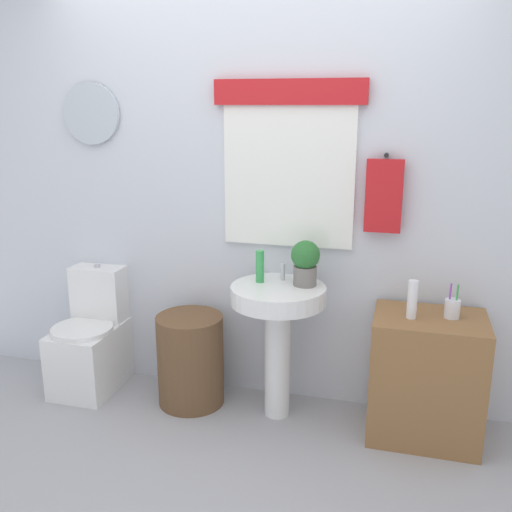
# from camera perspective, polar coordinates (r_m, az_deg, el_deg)

# --- Properties ---
(ground_plane) EXTENTS (8.00, 8.00, 0.00)m
(ground_plane) POSITION_cam_1_polar(r_m,az_deg,el_deg) (2.88, -6.22, -23.38)
(ground_plane) COLOR #A3A3A8
(back_wall) EXTENTS (4.40, 0.18, 2.60)m
(back_wall) POSITION_cam_1_polar(r_m,az_deg,el_deg) (3.38, 0.28, 6.92)
(back_wall) COLOR silver
(back_wall) RESTS_ON ground_plane
(toilet) EXTENTS (0.38, 0.51, 0.79)m
(toilet) POSITION_cam_1_polar(r_m,az_deg,el_deg) (3.83, -16.28, -8.39)
(toilet) COLOR white
(toilet) RESTS_ON ground_plane
(laundry_hamper) EXTENTS (0.40, 0.40, 0.56)m
(laundry_hamper) POSITION_cam_1_polar(r_m,az_deg,el_deg) (3.51, -6.64, -10.38)
(laundry_hamper) COLOR brown
(laundry_hamper) RESTS_ON ground_plane
(pedestal_sink) EXTENTS (0.54, 0.54, 0.80)m
(pedestal_sink) POSITION_cam_1_polar(r_m,az_deg,el_deg) (3.23, 2.23, -6.28)
(pedestal_sink) COLOR white
(pedestal_sink) RESTS_ON ground_plane
(faucet) EXTENTS (0.03, 0.03, 0.10)m
(faucet) POSITION_cam_1_polar(r_m,az_deg,el_deg) (3.26, 2.75, -1.61)
(faucet) COLOR silver
(faucet) RESTS_ON pedestal_sink
(wooden_cabinet) EXTENTS (0.59, 0.44, 0.70)m
(wooden_cabinet) POSITION_cam_1_polar(r_m,az_deg,el_deg) (3.27, 16.81, -11.65)
(wooden_cabinet) COLOR olive
(wooden_cabinet) RESTS_ON ground_plane
(soap_bottle) EXTENTS (0.05, 0.05, 0.19)m
(soap_bottle) POSITION_cam_1_polar(r_m,az_deg,el_deg) (3.21, 0.40, -1.05)
(soap_bottle) COLOR green
(soap_bottle) RESTS_ON pedestal_sink
(potted_plant) EXTENTS (0.16, 0.16, 0.26)m
(potted_plant) POSITION_cam_1_polar(r_m,az_deg,el_deg) (3.16, 5.01, -0.54)
(potted_plant) COLOR slate
(potted_plant) RESTS_ON pedestal_sink
(lotion_bottle) EXTENTS (0.05, 0.05, 0.21)m
(lotion_bottle) POSITION_cam_1_polar(r_m,az_deg,el_deg) (3.06, 15.54, -4.26)
(lotion_bottle) COLOR white
(lotion_bottle) RESTS_ON wooden_cabinet
(toothbrush_cup) EXTENTS (0.08, 0.08, 0.19)m
(toothbrush_cup) POSITION_cam_1_polar(r_m,az_deg,el_deg) (3.14, 19.24, -5.02)
(toothbrush_cup) COLOR silver
(toothbrush_cup) RESTS_ON wooden_cabinet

